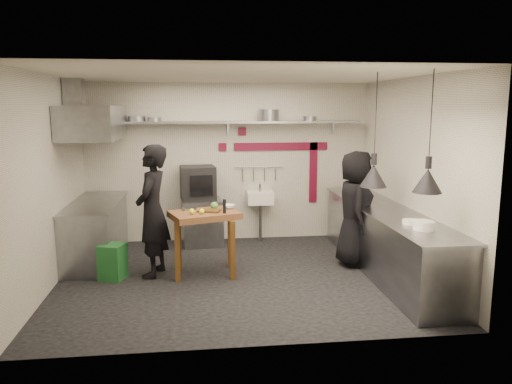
{
  "coord_description": "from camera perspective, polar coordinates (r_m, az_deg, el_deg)",
  "views": [
    {
      "loc": [
        -0.57,
        -6.76,
        2.39
      ],
      "look_at": [
        0.28,
        0.3,
        1.17
      ],
      "focal_mm": 35.0,
      "sensor_mm": 36.0,
      "label": 1
    }
  ],
  "objects": [
    {
      "name": "sink_tap",
      "position": [
        8.86,
        0.46,
        0.48
      ],
      "size": [
        0.03,
        0.03,
        0.14
      ],
      "primitive_type": "cylinder",
      "color": "slate",
      "rests_on": "hand_sink"
    },
    {
      "name": "chef_left",
      "position": [
        7.16,
        -11.75,
        -2.15
      ],
      "size": [
        0.6,
        0.77,
        1.87
      ],
      "primitive_type": "imported",
      "rotation": [
        0.0,
        0.0,
        -1.81
      ],
      "color": "black",
      "rests_on": "floor"
    },
    {
      "name": "ceiling",
      "position": [
        6.79,
        -2.12,
        13.22
      ],
      "size": [
        5.0,
        5.0,
        0.0
      ],
      "primitive_type": "plane",
      "color": "beige",
      "rests_on": "floor"
    },
    {
      "name": "pan_mid_left",
      "position": [
        8.71,
        -11.53,
        8.15
      ],
      "size": [
        0.3,
        0.3,
        0.07
      ],
      "primitive_type": "cylinder",
      "rotation": [
        0.0,
        0.0,
        -0.39
      ],
      "color": "slate",
      "rests_on": "back_shelf"
    },
    {
      "name": "bowl",
      "position": [
        7.29,
        -3.13,
        -1.67
      ],
      "size": [
        0.23,
        0.23,
        0.06
      ],
      "primitive_type": "imported",
      "rotation": [
        0.0,
        0.0,
        -0.31
      ],
      "color": "white",
      "rests_on": "prep_table"
    },
    {
      "name": "combi_oven",
      "position": [
        8.63,
        -6.66,
        1.03
      ],
      "size": [
        0.63,
        0.6,
        0.58
      ],
      "primitive_type": "cube",
      "rotation": [
        0.0,
        0.0,
        0.1
      ],
      "color": "black",
      "rests_on": "oven_stand"
    },
    {
      "name": "utensil_rail",
      "position": [
        8.95,
        0.35,
        2.89
      ],
      "size": [
        0.9,
        0.02,
        0.02
      ],
      "primitive_type": "cylinder",
      "rotation": [
        0.0,
        1.57,
        0.0
      ],
      "color": "slate",
      "rests_on": "wall_back"
    },
    {
      "name": "veg_ball",
      "position": [
        7.24,
        -4.79,
        -1.58
      ],
      "size": [
        0.11,
        0.11,
        0.11
      ],
      "primitive_type": "sphere",
      "rotation": [
        0.0,
        0.0,
        0.03
      ],
      "color": "#57903A",
      "rests_on": "prep_table"
    },
    {
      "name": "plate_stack",
      "position": [
        6.3,
        18.63,
        -3.64
      ],
      "size": [
        0.33,
        0.33,
        0.11
      ],
      "primitive_type": "cylinder",
      "rotation": [
        0.0,
        0.0,
        -0.39
      ],
      "color": "white",
      "rests_on": "counter_right_top"
    },
    {
      "name": "red_tile_a",
      "position": [
        8.89,
        -1.59,
        6.92
      ],
      "size": [
        0.14,
        0.02,
        0.14
      ],
      "primitive_type": "cube",
      "color": "maroon",
      "rests_on": "wall_back"
    },
    {
      "name": "heat_lamp_near",
      "position": [
        6.32,
        13.48,
        6.86
      ],
      "size": [
        0.37,
        0.37,
        1.4
      ],
      "primitive_type": null,
      "rotation": [
        0.0,
        0.0,
        -0.13
      ],
      "color": "black",
      "rests_on": "ceiling"
    },
    {
      "name": "shelf_bracket_left",
      "position": [
        8.93,
        -15.56,
        7.03
      ],
      "size": [
        0.04,
        0.06,
        0.24
      ],
      "primitive_type": "cube",
      "color": "slate",
      "rests_on": "wall_back"
    },
    {
      "name": "oven_glass",
      "position": [
        8.35,
        -6.23,
        0.74
      ],
      "size": [
        0.37,
        0.06,
        0.34
      ],
      "primitive_type": "cube",
      "rotation": [
        0.0,
        0.0,
        0.1
      ],
      "color": "black",
      "rests_on": "oven_door"
    },
    {
      "name": "prep_table",
      "position": [
        7.2,
        -5.86,
        -5.84
      ],
      "size": [
        1.07,
        0.9,
        0.92
      ],
      "primitive_type": null,
      "rotation": [
        0.0,
        0.0,
        0.32
      ],
      "color": "brown",
      "rests_on": "floor"
    },
    {
      "name": "sink_drain",
      "position": [
        8.95,
        0.49,
        -3.49
      ],
      "size": [
        0.06,
        0.06,
        0.66
      ],
      "primitive_type": "cylinder",
      "color": "slate",
      "rests_on": "floor"
    },
    {
      "name": "counter_right_top",
      "position": [
        7.43,
        14.74,
        -2.01
      ],
      "size": [
        0.76,
        3.9,
        0.03
      ],
      "primitive_type": "cube",
      "color": "slate",
      "rests_on": "counter_right"
    },
    {
      "name": "counter_left",
      "position": [
        8.2,
        -17.84,
        -4.41
      ],
      "size": [
        0.7,
        1.9,
        0.9
      ],
      "primitive_type": "cube",
      "color": "slate",
      "rests_on": "floor"
    },
    {
      "name": "pan_right",
      "position": [
        8.91,
        6.15,
        8.35
      ],
      "size": [
        0.28,
        0.28,
        0.08
      ],
      "primitive_type": "cylinder",
      "rotation": [
        0.0,
        0.0,
        -0.22
      ],
      "color": "slate",
      "rests_on": "back_shelf"
    },
    {
      "name": "lemon_a",
      "position": [
        6.94,
        -7.35,
        -2.2
      ],
      "size": [
        0.1,
        0.1,
        0.08
      ],
      "primitive_type": "sphere",
      "rotation": [
        0.0,
        0.0,
        0.43
      ],
      "color": "#F3F61D",
      "rests_on": "prep_table"
    },
    {
      "name": "lemon_b",
      "position": [
        6.94,
        -6.23,
        -2.2
      ],
      "size": [
        0.08,
        0.08,
        0.08
      ],
      "primitive_type": "sphere",
      "rotation": [
        0.0,
        0.0,
        -0.06
      ],
      "color": "#F3F61D",
      "rests_on": "prep_table"
    },
    {
      "name": "chef_right",
      "position": [
        7.66,
        11.29,
        -1.86
      ],
      "size": [
        0.7,
        0.94,
        1.74
      ],
      "primitive_type": "imported",
      "rotation": [
        0.0,
        0.0,
        1.39
      ],
      "color": "black",
      "rests_on": "floor"
    },
    {
      "name": "oven_stand",
      "position": [
        8.75,
        -6.16,
        -3.44
      ],
      "size": [
        0.73,
        0.68,
        0.8
      ],
      "primitive_type": "cube",
      "rotation": [
        0.0,
        0.0,
        0.1
      ],
      "color": "slate",
      "rests_on": "floor"
    },
    {
      "name": "wall_left",
      "position": [
        7.1,
        -22.6,
        0.99
      ],
      "size": [
        0.04,
        4.2,
        2.8
      ],
      "primitive_type": "cube",
      "color": "beige",
      "rests_on": "floor"
    },
    {
      "name": "red_band_horiz",
      "position": [
        8.99,
        2.88,
        5.22
      ],
      "size": [
        1.7,
        0.02,
        0.14
      ],
      "primitive_type": "cube",
      "color": "maroon",
      "rests_on": "wall_back"
    },
    {
      "name": "green_bin",
      "position": [
        7.31,
        -16.07,
        -7.66
      ],
      "size": [
        0.4,
        0.4,
        0.5
      ],
      "primitive_type": "cube",
      "rotation": [
        0.0,
        0.0,
        -0.31
      ],
      "color": "#1A5824",
      "rests_on": "floor"
    },
    {
      "name": "back_shelf",
      "position": [
        8.7,
        -3.16,
        7.97
      ],
      "size": [
        4.6,
        0.34,
        0.04
      ],
      "primitive_type": "cube",
      "color": "slate",
      "rests_on": "wall_back"
    },
    {
      "name": "extractor_hood",
      "position": [
        7.96,
        -18.13,
        7.55
      ],
      "size": [
        0.78,
        1.6,
        0.5
      ],
      "primitive_type": "cube",
      "color": "slate",
      "rests_on": "ceiling"
    },
    {
      "name": "steel_tray",
      "position": [
        7.23,
        -7.69,
        -1.94
      ],
      "size": [
        0.21,
        0.18,
        0.03
      ],
      "primitive_type": "cube",
      "rotation": [
        0.0,
        0.0,
        0.39
      ],
      "color": "slate",
      "rests_on": "prep_table"
    },
    {
      "name": "counter_left_top",
      "position": [
        8.1,
        -18.02,
        -1.21
      ],
      "size": [
        0.76,
        2.0,
        0.03
      ],
      "primitive_type": "cube",
      "color": "slate",
      "rests_on": "counter_left"
    },
    {
      "name": "oven_door",
      "position": [
        8.38,
        -6.53,
        0.78
      ],
      "size": [
        0.46,
        0.08,
        0.46
      ],
      "primitive_type": "cube",
      "rotation": [
        0.0,
        0.0,
        0.1
      ],
      "color": "maroon",
      "rests_on": "combi_oven"
    },
    {
      "name": "stock_pot",
      "position": [
        8.77,
        1.49,
        8.78
      ],
      "size": [
        0.4,
        0.4,
        0.2
      ],
      "primitive_type": "cylinder",
      "rotation": [
        0.0,
        0.0,
        -0.17
      ],
      "color": "slate",
      "rests_on": "back_shelf"
    },
    {
      "name": "wall_back",
      "position": [
        8.93,
        -3.19,
        3.38
      ],
      "size": [
        5.0,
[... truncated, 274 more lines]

